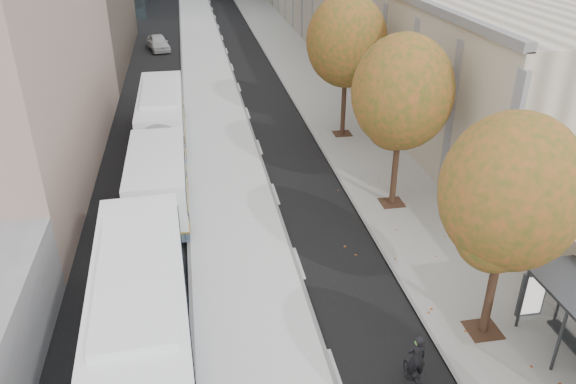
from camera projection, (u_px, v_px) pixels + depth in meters
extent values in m
cube|color=silver|center=(216.00, 119.00, 36.71)|extent=(4.25, 150.00, 0.15)
cube|color=gray|center=(334.00, 112.00, 37.97)|extent=(4.75, 150.00, 0.08)
cylinder|color=black|center=(491.00, 291.00, 17.91)|extent=(0.28, 0.28, 3.24)
sphere|color=#284F15|center=(511.00, 192.00, 16.26)|extent=(4.20, 4.20, 4.20)
cylinder|color=black|center=(395.00, 170.00, 25.74)|extent=(0.28, 0.28, 3.38)
sphere|color=#284F15|center=(402.00, 92.00, 24.02)|extent=(4.40, 4.40, 4.40)
cylinder|color=black|center=(344.00, 106.00, 33.57)|extent=(0.28, 0.28, 3.51)
sphere|color=#284F15|center=(347.00, 41.00, 31.78)|extent=(4.60, 4.60, 4.60)
cube|color=white|center=(161.00, 141.00, 29.80)|extent=(2.52, 17.17, 2.86)
cube|color=black|center=(160.00, 132.00, 29.55)|extent=(2.58, 16.48, 0.99)
cube|color=#13674B|center=(157.00, 228.00, 22.48)|extent=(1.81, 0.06, 1.11)
imported|color=black|center=(414.00, 377.00, 16.31)|extent=(0.46, 1.57, 0.94)
imported|color=black|center=(416.00, 358.00, 15.97)|extent=(0.58, 0.38, 1.58)
sphere|color=#4F8D35|center=(419.00, 342.00, 15.69)|extent=(0.24, 0.24, 0.24)
imported|color=#BEBEBE|center=(158.00, 43.00, 53.54)|extent=(2.50, 4.51, 1.45)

